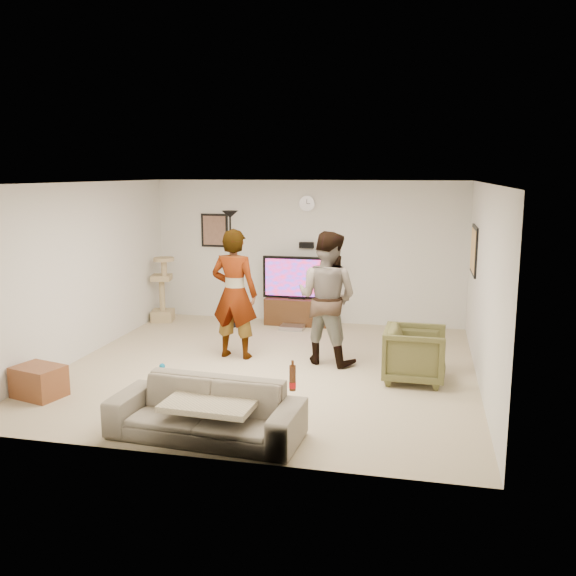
% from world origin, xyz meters
% --- Properties ---
extents(floor, '(5.50, 5.50, 0.02)m').
position_xyz_m(floor, '(0.00, 0.00, -0.01)').
color(floor, tan).
rests_on(floor, ground).
extents(ceiling, '(5.50, 5.50, 0.02)m').
position_xyz_m(ceiling, '(0.00, 0.00, 2.51)').
color(ceiling, white).
rests_on(ceiling, wall_back).
extents(wall_back, '(5.50, 0.04, 2.50)m').
position_xyz_m(wall_back, '(0.00, 2.75, 1.25)').
color(wall_back, silver).
rests_on(wall_back, floor).
extents(wall_front, '(5.50, 0.04, 2.50)m').
position_xyz_m(wall_front, '(0.00, -2.75, 1.25)').
color(wall_front, silver).
rests_on(wall_front, floor).
extents(wall_left, '(0.04, 5.50, 2.50)m').
position_xyz_m(wall_left, '(-2.75, 0.00, 1.25)').
color(wall_left, silver).
rests_on(wall_left, floor).
extents(wall_right, '(0.04, 5.50, 2.50)m').
position_xyz_m(wall_right, '(2.75, 0.00, 1.25)').
color(wall_right, silver).
rests_on(wall_right, floor).
extents(wall_clock, '(0.26, 0.04, 0.26)m').
position_xyz_m(wall_clock, '(0.00, 2.72, 2.10)').
color(wall_clock, silver).
rests_on(wall_clock, wall_back).
extents(wall_speaker, '(0.25, 0.10, 0.10)m').
position_xyz_m(wall_speaker, '(0.00, 2.69, 1.38)').
color(wall_speaker, black).
rests_on(wall_speaker, wall_back).
extents(picture_back, '(0.42, 0.03, 0.52)m').
position_xyz_m(picture_back, '(-1.70, 2.73, 1.60)').
color(picture_back, brown).
rests_on(picture_back, wall_back).
extents(picture_right, '(0.03, 0.78, 0.62)m').
position_xyz_m(picture_right, '(2.73, 1.60, 1.50)').
color(picture_right, tan).
rests_on(picture_right, wall_right).
extents(tv_stand, '(1.12, 0.45, 0.47)m').
position_xyz_m(tv_stand, '(-0.11, 2.50, 0.23)').
color(tv_stand, '#3A2212').
rests_on(tv_stand, floor).
extents(console_box, '(0.40, 0.30, 0.07)m').
position_xyz_m(console_box, '(-0.13, 2.11, 0.04)').
color(console_box, '#B4B3BC').
rests_on(console_box, floor).
extents(tv, '(1.23, 0.08, 0.73)m').
position_xyz_m(tv, '(-0.11, 2.50, 0.83)').
color(tv, black).
rests_on(tv, tv_stand).
extents(tv_screen, '(1.14, 0.01, 0.64)m').
position_xyz_m(tv_screen, '(-0.11, 2.46, 0.83)').
color(tv_screen, '#2933D3').
rests_on(tv_screen, tv).
extents(floor_lamp, '(0.32, 0.32, 1.99)m').
position_xyz_m(floor_lamp, '(-1.21, 2.15, 1.00)').
color(floor_lamp, black).
rests_on(floor_lamp, floor).
extents(cat_tree, '(0.45, 0.45, 1.16)m').
position_xyz_m(cat_tree, '(-2.53, 2.20, 0.58)').
color(cat_tree, tan).
rests_on(cat_tree, floor).
extents(person_left, '(0.72, 0.50, 1.86)m').
position_xyz_m(person_left, '(-0.60, 0.39, 0.93)').
color(person_left, silver).
rests_on(person_left, floor).
extents(person_right, '(1.07, 0.94, 1.85)m').
position_xyz_m(person_right, '(0.72, 0.44, 0.92)').
color(person_right, '#1F5174').
rests_on(person_right, floor).
extents(sofa, '(1.99, 0.89, 0.57)m').
position_xyz_m(sofa, '(-0.06, -2.30, 0.28)').
color(sofa, slate).
rests_on(sofa, floor).
extents(throw_blanket, '(0.94, 0.75, 0.06)m').
position_xyz_m(throw_blanket, '(0.01, -2.30, 0.38)').
color(throw_blanket, '#BBAE8B').
rests_on(throw_blanket, sofa).
extents(beer_bottle, '(0.06, 0.06, 0.25)m').
position_xyz_m(beer_bottle, '(0.83, -2.30, 0.69)').
color(beer_bottle, '#4A240F').
rests_on(beer_bottle, sofa).
extents(armchair, '(0.79, 0.77, 0.70)m').
position_xyz_m(armchair, '(1.95, -0.11, 0.35)').
color(armchair, brown).
rests_on(armchair, floor).
extents(side_table, '(0.65, 0.55, 0.37)m').
position_xyz_m(side_table, '(-2.40, -1.65, 0.19)').
color(side_table, brown).
rests_on(side_table, floor).
extents(toy_ball, '(0.08, 0.08, 0.08)m').
position_xyz_m(toy_ball, '(-1.41, -0.36, 0.04)').
color(toy_ball, '#0C6B9D').
rests_on(toy_ball, floor).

